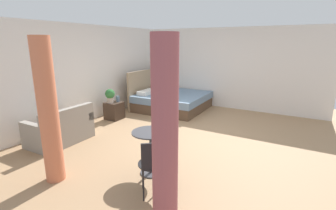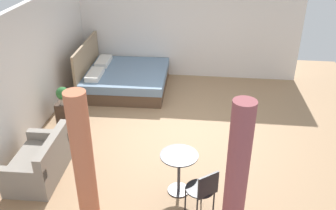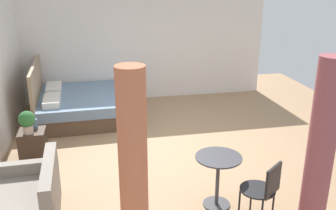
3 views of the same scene
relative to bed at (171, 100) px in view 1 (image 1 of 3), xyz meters
The scene contains 12 objects.
ground_plane 2.43m from the bed, 140.60° to the right, with size 8.98×8.86×0.02m, color #9E7A56.
wall_back 2.53m from the bed, 143.16° to the left, with size 8.98×0.12×2.56m, color silver.
wall_right 2.14m from the bed, 53.66° to the right, with size 0.12×5.86×2.56m, color silver.
bed is the anchor object (origin of this frame).
couch 3.65m from the bed, 169.85° to the left, with size 1.27×0.80×0.79m.
nightstand 1.93m from the bed, 154.56° to the left, with size 0.43×0.43×0.48m.
potted_plant 2.08m from the bed, 155.01° to the left, with size 0.26×0.26×0.39m.
vase 1.82m from the bed, 154.25° to the left, with size 0.10×0.10×0.16m.
balcony_table 4.10m from the bed, 154.79° to the right, with size 0.60×0.60×0.72m.
cafe_chair_near_window 4.74m from the bed, 153.04° to the right, with size 0.61×0.61×0.85m.
curtain_left 5.33m from the bed, 151.02° to the right, with size 0.29×0.29×2.19m.
curtain_right 4.71m from the bed, behind, with size 0.28×0.28×2.19m.
Camera 1 is at (-4.86, -2.29, 2.08)m, focal length 26.33 mm.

